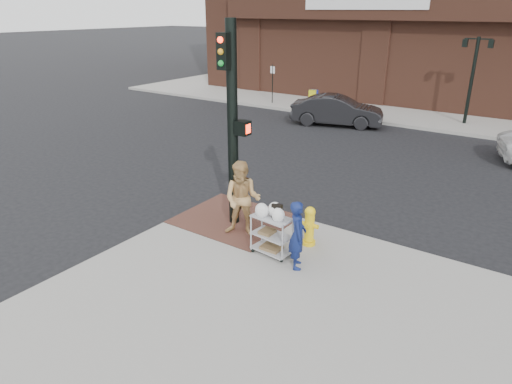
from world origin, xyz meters
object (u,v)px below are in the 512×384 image
Objects in this scene: fire_hydrant at (309,225)px; woman_blue at (298,235)px; lamp_post at (473,71)px; utility_cart at (272,232)px; traffic_signal_pole at (233,121)px; sedan_dark at (337,110)px; pedestrian_tan at (242,199)px.

woman_blue is at bearing -75.67° from fire_hydrant.
fire_hydrant is at bearing -91.16° from lamp_post.
woman_blue is at bearing -11.50° from utility_cart.
utility_cart is at bearing -92.80° from lamp_post.
lamp_post reaches higher than utility_cart.
traffic_signal_pole is 1.14× the size of sedan_dark.
lamp_post is 16.19m from utility_cart.
woman_blue is 13.86m from sedan_dark.
traffic_signal_pole is at bearing 34.89° from woman_blue.
traffic_signal_pole is 4.05× the size of utility_cart.
fire_hydrant is at bearing 1.27° from traffic_signal_pole.
traffic_signal_pole reaches higher than lamp_post.
woman_blue is 0.81× the size of pedestrian_tan.
traffic_signal_pole reaches higher than pedestrian_tan.
pedestrian_tan is 1.24m from utility_cart.
lamp_post is 15.84m from pedestrian_tan.
lamp_post is at bearing 87.20° from utility_cart.
woman_blue is at bearing -37.39° from pedestrian_tan.
traffic_signal_pole reaches higher than utility_cart.
utility_cart is (1.69, -0.83, -2.12)m from traffic_signal_pole.
traffic_signal_pole is (-2.48, -15.23, 0.21)m from lamp_post.
lamp_post is 2.13× the size of pedestrian_tan.
pedestrian_tan reaches higher than sedan_dark.
lamp_post reaches higher than woman_blue.
traffic_signal_pole reaches higher than sedan_dark.
sedan_dark is 3.54× the size of utility_cart.
traffic_signal_pole is 5.20× the size of fire_hydrant.
sedan_dark is at bearing 112.58° from fire_hydrant.
fire_hydrant is at bearing 61.54° from utility_cart.
utility_cart is at bearing -40.80° from pedestrian_tan.
pedestrian_tan is at bearing -163.38° from fire_hydrant.
sedan_dark is 13.46m from utility_cart.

